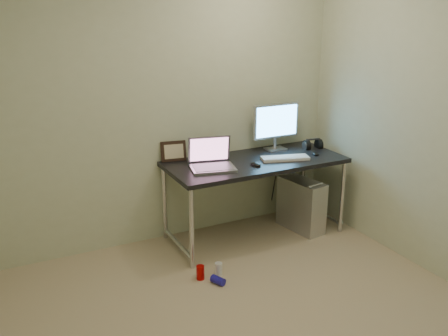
% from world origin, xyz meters
% --- Properties ---
extents(wall_back, '(3.50, 0.02, 2.50)m').
position_xyz_m(wall_back, '(0.00, 1.75, 1.25)').
color(wall_back, beige).
rests_on(wall_back, ground).
extents(desk, '(1.64, 0.72, 0.75)m').
position_xyz_m(desk, '(0.80, 1.39, 0.67)').
color(desk, black).
rests_on(desk, ground).
extents(tower_computer, '(0.29, 0.51, 0.54)m').
position_xyz_m(tower_computer, '(1.27, 1.30, 0.25)').
color(tower_computer, silver).
rests_on(tower_computer, ground).
extents(cable_a, '(0.01, 0.16, 0.69)m').
position_xyz_m(cable_a, '(1.22, 1.70, 0.40)').
color(cable_a, black).
rests_on(cable_a, ground).
extents(cable_b, '(0.02, 0.11, 0.71)m').
position_xyz_m(cable_b, '(1.31, 1.68, 0.38)').
color(cable_b, black).
rests_on(cable_b, ground).
extents(can_red, '(0.09, 0.09, 0.12)m').
position_xyz_m(can_red, '(0.00, 0.87, 0.06)').
color(can_red, '#B10607').
rests_on(can_red, ground).
extents(can_white, '(0.07, 0.07, 0.11)m').
position_xyz_m(can_white, '(0.16, 0.86, 0.06)').
color(can_white, white).
rests_on(can_white, ground).
extents(can_blue, '(0.10, 0.13, 0.06)m').
position_xyz_m(can_blue, '(0.10, 0.74, 0.03)').
color(can_blue, '#1F19A1').
rests_on(can_blue, ground).
extents(laptop, '(0.44, 0.39, 0.26)m').
position_xyz_m(laptop, '(0.35, 1.38, 0.81)').
color(laptop, '#B8B9C0').
rests_on(laptop, desk).
extents(monitor, '(0.49, 0.14, 0.46)m').
position_xyz_m(monitor, '(1.15, 1.61, 1.02)').
color(monitor, '#B8B9C0').
rests_on(monitor, desk).
extents(keyboard, '(0.46, 0.26, 0.03)m').
position_xyz_m(keyboard, '(1.05, 1.28, 0.76)').
color(keyboard, silver).
rests_on(keyboard, desk).
extents(mouse_right, '(0.09, 0.11, 0.03)m').
position_xyz_m(mouse_right, '(1.39, 1.28, 0.77)').
color(mouse_right, black).
rests_on(mouse_right, desk).
extents(mouse_left, '(0.09, 0.12, 0.04)m').
position_xyz_m(mouse_left, '(0.72, 1.24, 0.77)').
color(mouse_left, black).
rests_on(mouse_left, desk).
extents(headphones, '(0.19, 0.12, 0.12)m').
position_xyz_m(headphones, '(1.51, 1.48, 0.78)').
color(headphones, black).
rests_on(headphones, desk).
extents(picture_frame, '(0.24, 0.11, 0.19)m').
position_xyz_m(picture_frame, '(0.12, 1.71, 0.84)').
color(picture_frame, black).
rests_on(picture_frame, desk).
extents(webcam, '(0.04, 0.03, 0.11)m').
position_xyz_m(webcam, '(0.36, 1.69, 0.83)').
color(webcam, silver).
rests_on(webcam, desk).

